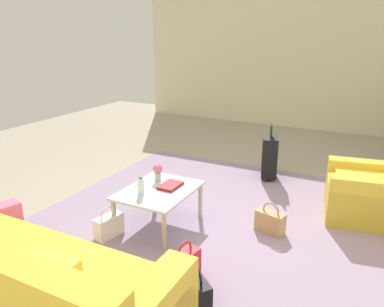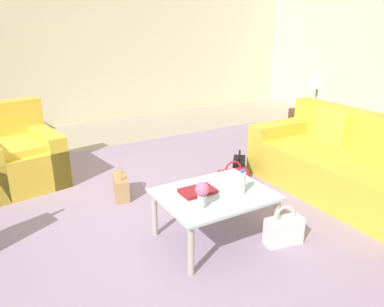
{
  "view_description": "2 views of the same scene",
  "coord_description": "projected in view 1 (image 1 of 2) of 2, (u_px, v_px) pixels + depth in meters",
  "views": [
    {
      "loc": [
        3.67,
        1.6,
        2.12
      ],
      "look_at": [
        0.29,
        -0.14,
        0.89
      ],
      "focal_mm": 35.0,
      "sensor_mm": 36.0,
      "label": 1
    },
    {
      "loc": [
        -1.19,
        -2.85,
        1.81
      ],
      "look_at": [
        0.48,
        0.02,
        0.62
      ],
      "focal_mm": 35.0,
      "sensor_mm": 36.0,
      "label": 2
    }
  ],
  "objects": [
    {
      "name": "suitcase_black",
      "position": [
        269.0,
        156.0,
        5.61
      ],
      "size": [
        0.45,
        0.33,
        0.85
      ],
      "color": "black",
      "rests_on": "ground"
    },
    {
      "name": "armchair",
      "position": [
        375.0,
        194.0,
        4.4
      ],
      "size": [
        0.99,
        1.05,
        0.91
      ],
      "color": "gold",
      "rests_on": "ground"
    },
    {
      "name": "wall_left",
      "position": [
        308.0,
        60.0,
        8.26
      ],
      "size": [
        0.12,
        8.0,
        3.1
      ],
      "primitive_type": "cube",
      "color": "beige",
      "rests_on": "ground"
    },
    {
      "name": "handbag_black",
      "position": [
        196.0,
        291.0,
        3.02
      ],
      "size": [
        0.31,
        0.34,
        0.36
      ],
      "color": "black",
      "rests_on": "ground"
    },
    {
      "name": "backpack_pink",
      "position": [
        7.0,
        222.0,
        3.98
      ],
      "size": [
        0.35,
        0.32,
        0.4
      ],
      "color": "pink",
      "rests_on": "ground"
    },
    {
      "name": "coffee_table_book",
      "position": [
        170.0,
        186.0,
        4.26
      ],
      "size": [
        0.29,
        0.2,
        0.03
      ],
      "primitive_type": "cube",
      "rotation": [
        0.0,
        0.0,
        -0.01
      ],
      "color": "maroon",
      "rests_on": "coffee_table"
    },
    {
      "name": "water_bottle",
      "position": [
        141.0,
        186.0,
        4.04
      ],
      "size": [
        0.06,
        0.06,
        0.2
      ],
      "color": "silver",
      "rests_on": "coffee_table"
    },
    {
      "name": "flower_vase",
      "position": [
        158.0,
        171.0,
        4.41
      ],
      "size": [
        0.11,
        0.11,
        0.21
      ],
      "color": "#B2B7BC",
      "rests_on": "coffee_table"
    },
    {
      "name": "ground_plane",
      "position": [
        213.0,
        219.0,
        4.45
      ],
      "size": [
        12.0,
        12.0,
        0.0
      ],
      "primitive_type": "plane",
      "color": "#A89E89"
    },
    {
      "name": "area_rug",
      "position": [
        207.0,
        248.0,
        3.86
      ],
      "size": [
        5.2,
        4.4,
        0.01
      ],
      "primitive_type": "cube",
      "color": "#9984A3",
      "rests_on": "ground"
    },
    {
      "name": "handbag_red",
      "position": [
        185.0,
        264.0,
        3.37
      ],
      "size": [
        0.34,
        0.2,
        0.36
      ],
      "color": "red",
      "rests_on": "ground"
    },
    {
      "name": "handbag_white",
      "position": [
        109.0,
        226.0,
        4.04
      ],
      "size": [
        0.34,
        0.2,
        0.36
      ],
      "color": "white",
      "rests_on": "ground"
    },
    {
      "name": "coffee_table",
      "position": [
        159.0,
        194.0,
        4.21
      ],
      "size": [
        0.93,
        0.73,
        0.44
      ],
      "color": "silver",
      "rests_on": "ground"
    },
    {
      "name": "handbag_tan",
      "position": [
        270.0,
        221.0,
        4.13
      ],
      "size": [
        0.21,
        0.34,
        0.36
      ],
      "color": "tan",
      "rests_on": "ground"
    },
    {
      "name": "couch",
      "position": [
        19.0,
        292.0,
        2.76
      ],
      "size": [
        0.98,
        2.39,
        0.85
      ],
      "color": "gold",
      "rests_on": "ground"
    }
  ]
}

